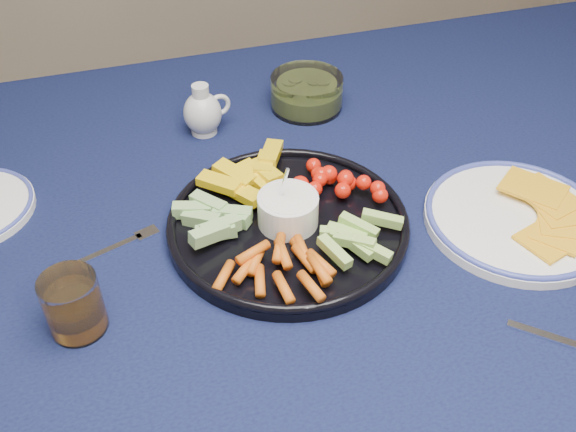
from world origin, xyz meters
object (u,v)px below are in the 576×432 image
object	(u,v)px
dining_table	(339,254)
juice_tumbler	(74,307)
crudite_platter	(286,220)
pickle_bowl	(307,94)
cheese_plate	(517,216)
creamer_pitcher	(203,112)

from	to	relation	value
dining_table	juice_tumbler	size ratio (longest dim) A/B	21.32
dining_table	crudite_platter	world-z (taller)	crudite_platter
crudite_platter	juice_tumbler	bearing A→B (deg)	-162.70
crudite_platter	juice_tumbler	xyz separation A→B (m)	(-0.28, -0.09, 0.02)
dining_table	crudite_platter	distance (m)	0.14
crudite_platter	pickle_bowl	size ratio (longest dim) A/B	2.65
cheese_plate	juice_tumbler	distance (m)	0.59
juice_tumbler	crudite_platter	bearing A→B (deg)	17.30
crudite_platter	creamer_pitcher	size ratio (longest dim) A/B	3.80
crudite_platter	cheese_plate	bearing A→B (deg)	-14.70
crudite_platter	juice_tumbler	distance (m)	0.30
crudite_platter	cheese_plate	distance (m)	0.32
cheese_plate	juice_tumbler	bearing A→B (deg)	-179.35
pickle_bowl	cheese_plate	distance (m)	0.42
juice_tumbler	cheese_plate	bearing A→B (deg)	0.65
crudite_platter	cheese_plate	size ratio (longest dim) A/B	1.31
creamer_pitcher	pickle_bowl	xyz separation A→B (m)	(0.19, 0.02, -0.01)
crudite_platter	pickle_bowl	bearing A→B (deg)	66.51
dining_table	juice_tumbler	distance (m)	0.40
crudite_platter	juice_tumbler	size ratio (longest dim) A/B	4.23
crudite_platter	pickle_bowl	distance (m)	0.33
crudite_platter	cheese_plate	xyz separation A→B (m)	(0.31, -0.08, -0.01)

